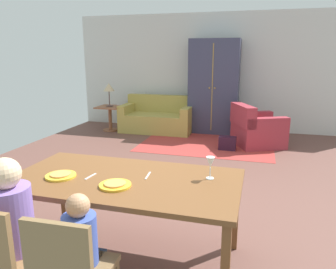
{
  "coord_description": "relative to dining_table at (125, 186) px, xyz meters",
  "views": [
    {
      "loc": [
        0.97,
        -3.65,
        1.75
      ],
      "look_at": [
        -0.02,
        -0.13,
        0.85
      ],
      "focal_mm": 34.67,
      "sensor_mm": 36.0,
      "label": 1
    }
  ],
  "objects": [
    {
      "name": "plate_near_man",
      "position": [
        -0.52,
        -0.12,
        0.08
      ],
      "size": [
        0.25,
        0.25,
        0.02
      ],
      "primitive_type": "cylinder",
      "color": "yellow",
      "rests_on": "dining_table"
    },
    {
      "name": "pizza_near_man",
      "position": [
        -0.52,
        -0.12,
        0.09
      ],
      "size": [
        0.17,
        0.17,
        0.01
      ],
      "primitive_type": "cylinder",
      "color": "#DA914A",
      "rests_on": "plate_near_man"
    },
    {
      "name": "knife",
      "position": [
        0.17,
        0.1,
        0.07
      ],
      "size": [
        0.03,
        0.17,
        0.01
      ],
      "primitive_type": "cube",
      "rotation": [
        0.0,
        0.0,
        0.1
      ],
      "color": "silver",
      "rests_on": "dining_table"
    },
    {
      "name": "area_rug",
      "position": [
        0.06,
        3.96,
        -0.69
      ],
      "size": [
        2.6,
        1.8,
        0.01
      ],
      "primitive_type": "cube",
      "color": "#A93531",
      "rests_on": "ground_plane"
    },
    {
      "name": "wine_glass",
      "position": [
        0.68,
        0.18,
        0.2
      ],
      "size": [
        0.07,
        0.07,
        0.19
      ],
      "color": "silver",
      "rests_on": "dining_table"
    },
    {
      "name": "back_wall",
      "position": [
        0.06,
        5.46,
        0.66
      ],
      "size": [
        6.94,
        0.1,
        2.7
      ],
      "primitive_type": "cube",
      "color": "silver",
      "rests_on": "ground_plane"
    },
    {
      "name": "ground_plane",
      "position": [
        0.06,
        2.07,
        -0.7
      ],
      "size": [
        6.94,
        6.68,
        0.02
      ],
      "primitive_type": "cube",
      "color": "brown"
    },
    {
      "name": "dining_table",
      "position": [
        0.0,
        0.0,
        0.0
      ],
      "size": [
        1.89,
        0.99,
        0.76
      ],
      "color": "brown",
      "rests_on": "ground_plane"
    },
    {
      "name": "plate_near_child",
      "position": [
        0.0,
        -0.18,
        0.08
      ],
      "size": [
        0.25,
        0.25,
        0.02
      ],
      "primitive_type": "cylinder",
      "color": "yellow",
      "rests_on": "dining_table"
    },
    {
      "name": "person_man",
      "position": [
        -0.52,
        -0.68,
        -0.18
      ],
      "size": [
        0.3,
        0.4,
        1.11
      ],
      "color": "#333248",
      "rests_on": "ground_plane"
    },
    {
      "name": "handbag",
      "position": [
        0.51,
        3.66,
        -0.56
      ],
      "size": [
        0.32,
        0.16,
        0.26
      ],
      "primitive_type": "cube",
      "color": "black",
      "rests_on": "ground_plane"
    },
    {
      "name": "fork",
      "position": [
        -0.28,
        -0.05,
        0.07
      ],
      "size": [
        0.03,
        0.15,
        0.01
      ],
      "primitive_type": "cube",
      "rotation": [
        0.0,
        0.0,
        -0.11
      ],
      "color": "silver",
      "rests_on": "dining_table"
    },
    {
      "name": "table_lamp",
      "position": [
        -2.34,
        4.56,
        0.31
      ],
      "size": [
        0.26,
        0.26,
        0.54
      ],
      "color": "brown",
      "rests_on": "side_table"
    },
    {
      "name": "person_child",
      "position": [
        -0.0,
        -0.68,
        -0.26
      ],
      "size": [
        0.22,
        0.29,
        0.92
      ],
      "color": "#324155",
      "rests_on": "ground_plane"
    },
    {
      "name": "armoire",
      "position": [
        0.03,
        5.07,
        0.36
      ],
      "size": [
        1.1,
        0.59,
        2.1
      ],
      "color": "#393B56",
      "rests_on": "ground_plane"
    },
    {
      "name": "couch",
      "position": [
        -1.24,
        4.82,
        -0.39
      ],
      "size": [
        1.65,
        0.86,
        0.82
      ],
      "color": "#AE9B48",
      "rests_on": "ground_plane"
    },
    {
      "name": "armchair",
      "position": [
        1.01,
        4.14,
        -0.37
      ],
      "size": [
        1.14,
        1.14,
        0.82
      ],
      "color": "#9E2F3B",
      "rests_on": "ground_plane"
    },
    {
      "name": "side_table",
      "position": [
        -2.34,
        4.56,
        -0.32
      ],
      "size": [
        0.56,
        0.56,
        0.58
      ],
      "color": "brown",
      "rests_on": "ground_plane"
    },
    {
      "name": "pizza_near_child",
      "position": [
        0.0,
        -0.18,
        0.09
      ],
      "size": [
        0.17,
        0.17,
        0.01
      ],
      "primitive_type": "cylinder",
      "color": "#E59149",
      "rests_on": "plate_near_child"
    }
  ]
}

